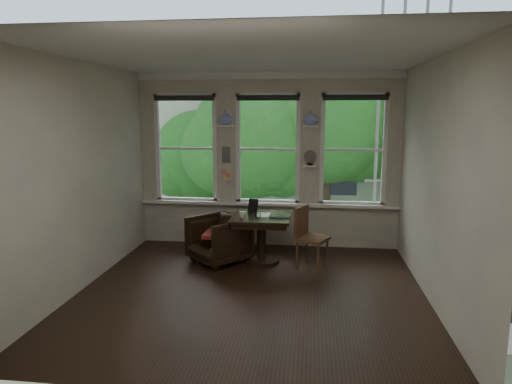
# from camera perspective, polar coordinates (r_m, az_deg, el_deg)

# --- Properties ---
(ground) EXTENTS (4.50, 4.50, 0.00)m
(ground) POSITION_cam_1_polar(r_m,az_deg,el_deg) (6.14, -0.62, -12.38)
(ground) COLOR black
(ground) RESTS_ON ground
(ceiling) EXTENTS (4.50, 4.50, 0.00)m
(ceiling) POSITION_cam_1_polar(r_m,az_deg,el_deg) (5.72, -0.68, 16.65)
(ceiling) COLOR silver
(ceiling) RESTS_ON ground
(wall_back) EXTENTS (4.50, 0.00, 4.50)m
(wall_back) POSITION_cam_1_polar(r_m,az_deg,el_deg) (7.96, 1.51, 3.95)
(wall_back) COLOR beige
(wall_back) RESTS_ON ground
(wall_front) EXTENTS (4.50, 0.00, 4.50)m
(wall_front) POSITION_cam_1_polar(r_m,az_deg,el_deg) (3.56, -5.47, -3.66)
(wall_front) COLOR beige
(wall_front) RESTS_ON ground
(wall_left) EXTENTS (0.00, 4.50, 4.50)m
(wall_left) POSITION_cam_1_polar(r_m,az_deg,el_deg) (6.43, -20.94, 1.85)
(wall_left) COLOR beige
(wall_left) RESTS_ON ground
(wall_right) EXTENTS (0.00, 4.50, 4.50)m
(wall_right) POSITION_cam_1_polar(r_m,az_deg,el_deg) (5.88, 21.64, 1.10)
(wall_right) COLOR beige
(wall_right) RESTS_ON ground
(window_left) EXTENTS (1.10, 0.12, 1.90)m
(window_left) POSITION_cam_1_polar(r_m,az_deg,el_deg) (8.20, -8.66, 5.43)
(window_left) COLOR white
(window_left) RESTS_ON ground
(window_center) EXTENTS (1.10, 0.12, 1.90)m
(window_center) POSITION_cam_1_polar(r_m,az_deg,el_deg) (7.94, 1.52, 5.39)
(window_center) COLOR white
(window_center) RESTS_ON ground
(window_right) EXTENTS (1.10, 0.12, 1.90)m
(window_right) POSITION_cam_1_polar(r_m,az_deg,el_deg) (7.93, 12.04, 5.17)
(window_right) COLOR white
(window_right) RESTS_ON ground
(shelf_left) EXTENTS (0.26, 0.16, 0.03)m
(shelf_left) POSITION_cam_1_polar(r_m,az_deg,el_deg) (7.92, -3.82, 8.26)
(shelf_left) COLOR white
(shelf_left) RESTS_ON ground
(shelf_right) EXTENTS (0.26, 0.16, 0.03)m
(shelf_right) POSITION_cam_1_polar(r_m,az_deg,el_deg) (7.78, 6.83, 8.18)
(shelf_right) COLOR white
(shelf_right) RESTS_ON ground
(intercom) EXTENTS (0.14, 0.06, 0.28)m
(intercom) POSITION_cam_1_polar(r_m,az_deg,el_deg) (7.98, -3.74, 4.67)
(intercom) COLOR #59544F
(intercom) RESTS_ON ground
(sticky_notes) EXTENTS (0.16, 0.01, 0.24)m
(sticky_notes) POSITION_cam_1_polar(r_m,az_deg,el_deg) (8.02, -3.71, 2.19)
(sticky_notes) COLOR pink
(sticky_notes) RESTS_ON ground
(desk_fan) EXTENTS (0.20, 0.20, 0.24)m
(desk_fan) POSITION_cam_1_polar(r_m,az_deg,el_deg) (7.80, 6.75, 3.98)
(desk_fan) COLOR #59544F
(desk_fan) RESTS_ON ground
(vase_left) EXTENTS (0.24, 0.24, 0.25)m
(vase_left) POSITION_cam_1_polar(r_m,az_deg,el_deg) (7.92, -3.84, 9.26)
(vase_left) COLOR white
(vase_left) RESTS_ON shelf_left
(vase_right) EXTENTS (0.24, 0.24, 0.25)m
(vase_right) POSITION_cam_1_polar(r_m,az_deg,el_deg) (7.78, 6.86, 9.20)
(vase_right) COLOR white
(vase_right) RESTS_ON shelf_right
(table) EXTENTS (0.90, 0.90, 0.75)m
(table) POSITION_cam_1_polar(r_m,az_deg,el_deg) (7.16, 0.69, -5.91)
(table) COLOR black
(table) RESTS_ON ground
(armchair_left) EXTENTS (1.12, 1.12, 0.73)m
(armchair_left) POSITION_cam_1_polar(r_m,az_deg,el_deg) (7.20, -4.68, -5.93)
(armchair_left) COLOR black
(armchair_left) RESTS_ON ground
(cushion_red) EXTENTS (0.45, 0.45, 0.06)m
(cushion_red) POSITION_cam_1_polar(r_m,az_deg,el_deg) (7.17, -4.69, -5.29)
(cushion_red) COLOR maroon
(cushion_red) RESTS_ON armchair_left
(side_chair_right) EXTENTS (0.56, 0.56, 0.92)m
(side_chair_right) POSITION_cam_1_polar(r_m,az_deg,el_deg) (6.96, 7.08, -5.74)
(side_chair_right) COLOR #432517
(side_chair_right) RESTS_ON ground
(laptop) EXTENTS (0.34, 0.22, 0.03)m
(laptop) POSITION_cam_1_polar(r_m,az_deg,el_deg) (6.89, 2.95, -3.23)
(laptop) COLOR black
(laptop) RESTS_ON table
(mug) EXTENTS (0.11, 0.11, 0.09)m
(mug) POSITION_cam_1_polar(r_m,az_deg,el_deg) (6.97, -1.71, -2.80)
(mug) COLOR white
(mug) RESTS_ON table
(drinking_glass) EXTENTS (0.14, 0.14, 0.09)m
(drinking_glass) POSITION_cam_1_polar(r_m,az_deg,el_deg) (6.88, 0.17, -2.97)
(drinking_glass) COLOR white
(drinking_glass) RESTS_ON table
(tablet) EXTENTS (0.18, 0.13, 0.22)m
(tablet) POSITION_cam_1_polar(r_m,az_deg,el_deg) (7.27, -0.36, -1.73)
(tablet) COLOR black
(tablet) RESTS_ON table
(papers) EXTENTS (0.26, 0.33, 0.00)m
(papers) POSITION_cam_1_polar(r_m,az_deg,el_deg) (7.12, 0.95, -2.88)
(papers) COLOR silver
(papers) RESTS_ON table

